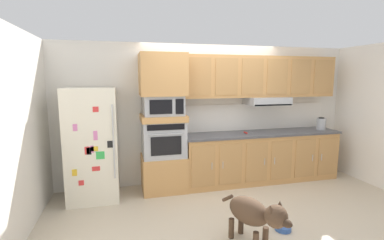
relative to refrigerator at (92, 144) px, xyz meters
The scene contains 18 objects.
ground_plane 2.33m from the refrigerator, 18.37° to the right, with size 9.60×9.60×0.00m, color beige.
back_kitchen_wall 2.12m from the refrigerator, 11.88° to the left, with size 6.20×0.12×2.50m, color silver.
side_panel_left 1.08m from the refrigerator, 137.95° to the right, with size 0.12×7.10×2.50m, color silver.
side_panel_right 4.91m from the refrigerator, ahead, with size 0.12×7.10×2.50m, color white.
refrigerator is the anchor object (origin of this frame).
oven_base_cabinet 1.27m from the refrigerator, ahead, with size 0.74×0.62×0.60m, color tan.
built_in_oven 1.13m from the refrigerator, ahead, with size 0.70×0.62×0.60m.
appliance_mid_shelf 1.19m from the refrigerator, ahead, with size 0.74×0.62×0.10m, color tan.
microwave 1.27m from the refrigerator, ahead, with size 0.64×0.54×0.32m.
appliance_upper_cabinet 1.56m from the refrigerator, ahead, with size 0.74×0.62×0.68m, color tan.
lower_cabinet_run 2.99m from the refrigerator, ahead, with size 2.91×0.63×0.88m.
countertop_slab 2.95m from the refrigerator, ahead, with size 2.95×0.64×0.04m, color #4C4C51.
backsplash_panel 2.99m from the refrigerator, ahead, with size 2.95×0.02×0.50m, color white.
upper_cabinet_with_hood 3.14m from the refrigerator, ahead, with size 2.91×0.48×0.88m.
screwdriver 2.62m from the refrigerator, ahead, with size 0.14×0.12×0.03m.
electric_kettle 4.18m from the refrigerator, ahead, with size 0.17×0.17×0.24m.
dog 2.66m from the refrigerator, 44.32° to the right, with size 0.51×0.94×0.62m.
dog_food_bowl 3.00m from the refrigerator, 34.05° to the right, with size 0.20×0.20×0.06m.
Camera 1 is at (-1.59, -3.84, 1.90)m, focal length 26.21 mm.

